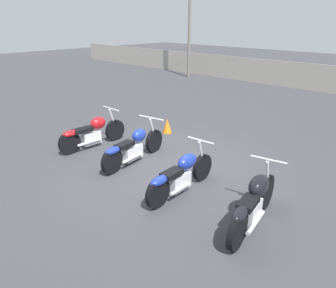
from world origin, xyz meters
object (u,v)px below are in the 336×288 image
(motorcycle_slot_3, at_px, (254,203))
(traffic_cone_near, at_px, (167,126))
(motorcycle_slot_0, at_px, (92,133))
(motorcycle_slot_2, at_px, (181,175))
(motorcycle_slot_1, at_px, (133,147))

(motorcycle_slot_3, bearing_deg, traffic_cone_near, 139.56)
(motorcycle_slot_0, bearing_deg, motorcycle_slot_2, -3.09)
(motorcycle_slot_2, xyz_separation_m, motorcycle_slot_3, (1.60, 0.01, 0.05))
(motorcycle_slot_1, bearing_deg, motorcycle_slot_3, -14.69)
(motorcycle_slot_1, distance_m, motorcycle_slot_2, 1.84)
(motorcycle_slot_3, relative_size, traffic_cone_near, 4.49)
(traffic_cone_near, bearing_deg, motorcycle_slot_2, -41.48)
(motorcycle_slot_0, xyz_separation_m, traffic_cone_near, (0.61, 2.25, -0.19))
(traffic_cone_near, bearing_deg, motorcycle_slot_1, -65.86)
(motorcycle_slot_2, bearing_deg, motorcycle_slot_1, 165.98)
(motorcycle_slot_2, bearing_deg, traffic_cone_near, 134.10)
(motorcycle_slot_3, bearing_deg, motorcycle_slot_0, 166.56)
(motorcycle_slot_0, height_order, motorcycle_slot_3, motorcycle_slot_3)
(traffic_cone_near, bearing_deg, motorcycle_slot_3, -29.19)
(motorcycle_slot_3, xyz_separation_m, traffic_cone_near, (-4.37, 2.44, -0.23))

